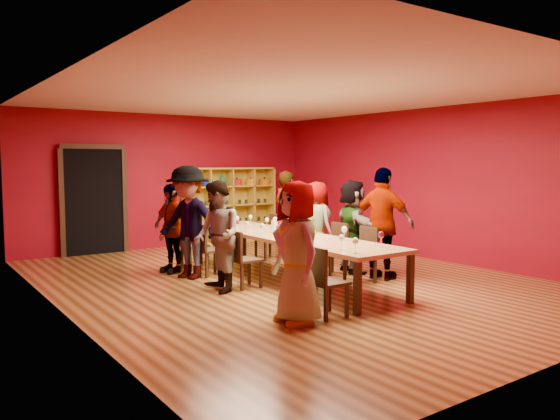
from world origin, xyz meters
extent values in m
cube|color=#583417|center=(0.00, 0.00, -0.01)|extent=(7.10, 9.10, 0.02)
cube|color=maroon|center=(0.00, 4.51, 1.50)|extent=(7.10, 0.02, 3.00)
cube|color=maroon|center=(-3.51, 0.00, 1.50)|extent=(0.02, 9.10, 3.00)
cube|color=maroon|center=(3.51, 0.00, 1.50)|extent=(0.02, 9.10, 3.00)
cube|color=silver|center=(0.00, 0.00, 3.01)|extent=(7.10, 9.10, 0.02)
cube|color=tan|center=(0.00, 0.00, 0.72)|extent=(1.10, 4.50, 0.06)
cube|color=black|center=(-0.49, -2.17, 0.34)|extent=(0.08, 0.08, 0.69)
cube|color=black|center=(-0.49, 2.17, 0.34)|extent=(0.08, 0.08, 0.69)
cube|color=black|center=(0.49, -2.17, 0.34)|extent=(0.08, 0.08, 0.69)
cube|color=black|center=(0.49, 2.17, 0.34)|extent=(0.08, 0.08, 0.69)
cube|color=black|center=(-1.80, 4.44, 1.10)|extent=(1.20, 0.14, 2.20)
cube|color=black|center=(-1.80, 4.37, 2.25)|extent=(1.32, 0.06, 0.10)
cube|color=black|center=(-2.45, 4.37, 1.10)|extent=(0.10, 0.06, 2.20)
cube|color=black|center=(-1.15, 4.37, 1.10)|extent=(0.10, 0.06, 2.20)
cube|color=gold|center=(0.22, 4.28, 0.90)|extent=(0.04, 0.40, 1.80)
cube|color=gold|center=(2.58, 4.28, 0.90)|extent=(0.04, 0.40, 1.80)
cube|color=gold|center=(1.40, 4.28, 1.78)|extent=(2.40, 0.40, 0.04)
cube|color=gold|center=(1.40, 4.28, 0.02)|extent=(2.40, 0.40, 0.04)
cube|color=gold|center=(1.40, 4.47, 0.90)|extent=(2.40, 0.02, 1.80)
cube|color=gold|center=(1.40, 4.28, 0.45)|extent=(2.36, 0.38, 0.03)
cube|color=gold|center=(1.40, 4.28, 0.90)|extent=(2.36, 0.38, 0.03)
cube|color=gold|center=(1.40, 4.28, 1.35)|extent=(2.36, 0.38, 0.03)
cube|color=gold|center=(0.80, 4.28, 0.90)|extent=(0.03, 0.38, 1.76)
cube|color=gold|center=(1.40, 4.28, 0.90)|extent=(0.03, 0.38, 1.76)
cube|color=gold|center=(2.00, 4.28, 0.90)|extent=(0.03, 0.38, 1.76)
cylinder|color=#D16B0C|center=(0.40, 4.28, 1.44)|extent=(0.26, 0.26, 0.15)
sphere|color=black|center=(0.40, 4.28, 1.53)|extent=(0.05, 0.05, 0.05)
cylinder|color=navy|center=(0.80, 4.28, 1.44)|extent=(0.26, 0.26, 0.15)
sphere|color=black|center=(0.80, 4.28, 1.53)|extent=(0.05, 0.05, 0.05)
cylinder|color=#1B6C3F|center=(1.20, 4.28, 1.41)|extent=(0.26, 0.26, 0.08)
cone|color=#1B6C3F|center=(1.20, 4.28, 1.56)|extent=(0.24, 0.24, 0.22)
cylinder|color=red|center=(1.60, 4.28, 1.44)|extent=(0.26, 0.26, 0.15)
sphere|color=black|center=(1.60, 4.28, 1.53)|extent=(0.05, 0.05, 0.05)
cylinder|color=orange|center=(2.00, 4.28, 1.44)|extent=(0.26, 0.26, 0.15)
sphere|color=black|center=(2.00, 4.28, 1.53)|extent=(0.05, 0.05, 0.05)
cylinder|color=#D16B0C|center=(2.40, 4.28, 1.44)|extent=(0.26, 0.26, 0.15)
sphere|color=black|center=(2.40, 4.28, 1.53)|extent=(0.05, 0.05, 0.05)
cylinder|color=black|center=(0.38, 4.28, 0.52)|extent=(0.07, 0.07, 0.10)
cylinder|color=black|center=(0.56, 4.28, 0.52)|extent=(0.07, 0.07, 0.10)
cylinder|color=black|center=(0.75, 4.28, 0.52)|extent=(0.07, 0.07, 0.10)
cylinder|color=black|center=(0.93, 4.28, 0.52)|extent=(0.07, 0.07, 0.10)
cylinder|color=black|center=(1.12, 4.28, 0.52)|extent=(0.07, 0.07, 0.10)
cylinder|color=black|center=(1.30, 4.28, 0.52)|extent=(0.07, 0.07, 0.10)
cylinder|color=black|center=(1.49, 4.28, 0.52)|extent=(0.07, 0.07, 0.10)
cylinder|color=black|center=(1.67, 4.28, 0.52)|extent=(0.07, 0.07, 0.10)
cylinder|color=black|center=(1.86, 4.28, 0.52)|extent=(0.07, 0.07, 0.10)
cylinder|color=black|center=(2.04, 4.28, 0.52)|extent=(0.07, 0.07, 0.10)
cylinder|color=black|center=(2.23, 4.28, 0.52)|extent=(0.07, 0.07, 0.10)
cylinder|color=black|center=(2.42, 4.28, 0.52)|extent=(0.07, 0.07, 0.10)
cylinder|color=black|center=(0.38, 4.28, 0.97)|extent=(0.07, 0.07, 0.10)
cylinder|color=black|center=(0.56, 4.28, 0.97)|extent=(0.07, 0.07, 0.10)
cylinder|color=black|center=(0.75, 4.28, 0.97)|extent=(0.07, 0.07, 0.10)
cylinder|color=black|center=(0.93, 4.28, 0.97)|extent=(0.07, 0.07, 0.10)
cylinder|color=black|center=(1.12, 4.28, 0.97)|extent=(0.07, 0.07, 0.10)
cylinder|color=black|center=(1.30, 4.28, 0.97)|extent=(0.07, 0.07, 0.10)
cylinder|color=black|center=(1.49, 4.28, 0.97)|extent=(0.07, 0.07, 0.10)
cylinder|color=black|center=(1.67, 4.28, 0.97)|extent=(0.07, 0.07, 0.10)
cylinder|color=black|center=(1.86, 4.28, 0.97)|extent=(0.07, 0.07, 0.10)
cylinder|color=black|center=(2.04, 4.28, 0.97)|extent=(0.07, 0.07, 0.10)
cylinder|color=black|center=(2.23, 4.28, 0.97)|extent=(0.07, 0.07, 0.10)
cylinder|color=black|center=(2.42, 4.28, 0.97)|extent=(0.07, 0.07, 0.10)
cube|color=black|center=(-0.83, -1.99, 0.43)|extent=(0.42, 0.42, 0.04)
cube|color=black|center=(-1.02, -1.99, 0.67)|extent=(0.04, 0.40, 0.44)
cube|color=black|center=(-1.00, -2.16, 0.21)|extent=(0.04, 0.04, 0.41)
cube|color=black|center=(-0.66, -2.16, 0.21)|extent=(0.04, 0.04, 0.41)
cube|color=black|center=(-1.00, -1.82, 0.21)|extent=(0.04, 0.04, 0.41)
cube|color=black|center=(-0.66, -1.82, 0.21)|extent=(0.04, 0.04, 0.41)
imported|color=pink|center=(-1.31, -1.99, 0.85)|extent=(0.56, 0.89, 1.71)
cube|color=black|center=(-0.83, -0.05, 0.43)|extent=(0.42, 0.42, 0.04)
cube|color=black|center=(-1.02, -0.05, 0.67)|extent=(0.04, 0.40, 0.44)
cube|color=black|center=(-1.00, -0.22, 0.21)|extent=(0.04, 0.04, 0.41)
cube|color=black|center=(-0.66, -0.22, 0.21)|extent=(0.04, 0.04, 0.41)
cube|color=black|center=(-1.00, 0.12, 0.21)|extent=(0.04, 0.04, 0.41)
cube|color=black|center=(-0.66, 0.12, 0.21)|extent=(0.04, 0.04, 0.41)
imported|color=#121932|center=(-1.32, -0.05, 0.83)|extent=(0.57, 0.87, 1.67)
cube|color=black|center=(-0.83, 1.08, 0.43)|extent=(0.42, 0.42, 0.04)
cube|color=black|center=(-1.02, 1.08, 0.67)|extent=(0.04, 0.40, 0.44)
cube|color=black|center=(-1.00, 0.91, 0.21)|extent=(0.04, 0.04, 0.41)
cube|color=black|center=(-0.66, 0.91, 0.21)|extent=(0.04, 0.04, 0.41)
cube|color=black|center=(-1.00, 1.25, 0.21)|extent=(0.04, 0.04, 0.41)
cube|color=black|center=(-0.66, 1.25, 0.21)|extent=(0.04, 0.04, 0.41)
imported|color=#597AB8|center=(-1.24, 1.08, 0.93)|extent=(0.93, 1.31, 1.87)
cube|color=black|center=(-0.83, 1.70, 0.43)|extent=(0.42, 0.42, 0.04)
cube|color=black|center=(-1.02, 1.70, 0.67)|extent=(0.04, 0.40, 0.44)
cube|color=black|center=(-1.00, 1.53, 0.21)|extent=(0.04, 0.04, 0.41)
cube|color=black|center=(-0.66, 1.53, 0.21)|extent=(0.04, 0.04, 0.41)
cube|color=black|center=(-1.00, 1.87, 0.21)|extent=(0.04, 0.04, 0.41)
cube|color=black|center=(-0.66, 1.87, 0.21)|extent=(0.04, 0.04, 0.41)
imported|color=pink|center=(-1.27, 1.70, 0.78)|extent=(0.60, 0.98, 1.56)
cube|color=black|center=(0.83, -0.83, 0.43)|extent=(0.42, 0.42, 0.04)
cube|color=black|center=(1.02, -0.83, 0.67)|extent=(0.04, 0.40, 0.44)
cube|color=black|center=(0.66, -1.00, 0.21)|extent=(0.04, 0.04, 0.41)
cube|color=black|center=(1.00, -1.00, 0.21)|extent=(0.04, 0.04, 0.41)
cube|color=black|center=(0.66, -0.66, 0.21)|extent=(0.04, 0.04, 0.41)
cube|color=black|center=(1.00, -0.66, 0.21)|extent=(0.04, 0.04, 0.41)
imported|color=tan|center=(1.34, -0.83, 0.92)|extent=(0.78, 1.18, 1.84)
cube|color=black|center=(0.83, -0.13, 0.43)|extent=(0.42, 0.42, 0.04)
cube|color=black|center=(1.02, -0.13, 0.67)|extent=(0.04, 0.40, 0.44)
cube|color=black|center=(0.66, -0.30, 0.21)|extent=(0.04, 0.04, 0.41)
cube|color=black|center=(1.00, -0.30, 0.21)|extent=(0.04, 0.04, 0.41)
cube|color=black|center=(0.66, 0.04, 0.21)|extent=(0.04, 0.04, 0.41)
cube|color=black|center=(1.00, 0.04, 0.21)|extent=(0.04, 0.04, 0.41)
imported|color=beige|center=(1.32, -0.13, 0.81)|extent=(0.92, 1.56, 1.62)
cube|color=black|center=(0.83, 0.79, 0.43)|extent=(0.42, 0.42, 0.04)
cube|color=black|center=(1.02, 0.79, 0.67)|extent=(0.04, 0.40, 0.44)
cube|color=black|center=(0.66, 0.62, 0.21)|extent=(0.04, 0.04, 0.41)
cube|color=black|center=(1.00, 0.62, 0.21)|extent=(0.04, 0.04, 0.41)
cube|color=black|center=(0.66, 0.96, 0.21)|extent=(0.04, 0.04, 0.41)
cube|color=black|center=(1.00, 0.96, 0.21)|extent=(0.04, 0.04, 0.41)
imported|color=#131435|center=(1.25, 0.79, 0.78)|extent=(0.42, 0.77, 1.57)
cube|color=black|center=(0.83, 1.81, 0.43)|extent=(0.42, 0.42, 0.04)
cube|color=black|center=(1.02, 1.81, 0.67)|extent=(0.04, 0.40, 0.44)
cube|color=black|center=(0.66, 1.64, 0.21)|extent=(0.04, 0.04, 0.41)
cube|color=black|center=(1.00, 1.64, 0.21)|extent=(0.04, 0.04, 0.41)
cube|color=black|center=(0.66, 1.98, 0.21)|extent=(0.04, 0.04, 0.41)
cube|color=black|center=(1.00, 1.98, 0.21)|extent=(0.04, 0.04, 0.41)
imported|color=#535358|center=(1.31, 1.81, 0.88)|extent=(0.56, 0.70, 1.75)
cylinder|color=white|center=(-0.19, 1.29, 0.75)|extent=(0.07, 0.07, 0.01)
cylinder|color=white|center=(-0.19, 1.29, 0.82)|extent=(0.01, 0.01, 0.12)
ellipsoid|color=#CAC17E|center=(-0.19, 1.29, 0.92)|extent=(0.09, 0.09, 0.10)
cylinder|color=white|center=(0.32, -1.02, 0.75)|extent=(0.07, 0.07, 0.01)
cylinder|color=white|center=(0.32, -1.02, 0.82)|extent=(0.01, 0.01, 0.12)
ellipsoid|color=white|center=(0.32, -1.02, 0.92)|extent=(0.09, 0.09, 0.10)
cylinder|color=white|center=(-0.30, -1.04, 0.75)|extent=(0.07, 0.07, 0.01)
cylinder|color=white|center=(-0.30, -1.04, 0.82)|extent=(0.01, 0.01, 0.12)
ellipsoid|color=white|center=(-0.30, -1.04, 0.92)|extent=(0.09, 0.09, 0.10)
cylinder|color=white|center=(-0.37, 1.76, 0.75)|extent=(0.07, 0.07, 0.01)
cylinder|color=white|center=(-0.37, 1.76, 0.82)|extent=(0.01, 0.01, 0.12)
ellipsoid|color=#4B0812|center=(-0.37, 1.76, 0.92)|extent=(0.09, 0.09, 0.10)
cylinder|color=white|center=(-0.34, 1.02, 0.75)|extent=(0.06, 0.06, 0.01)
cylinder|color=white|center=(-0.34, 1.02, 0.81)|extent=(0.01, 0.01, 0.10)
ellipsoid|color=#4B0812|center=(-0.34, 1.02, 0.89)|extent=(0.07, 0.07, 0.08)
cylinder|color=white|center=(0.12, 0.43, 0.75)|extent=(0.07, 0.07, 0.01)
cylinder|color=white|center=(0.12, 0.43, 0.81)|extent=(0.01, 0.01, 0.11)
ellipsoid|color=#4B0812|center=(0.12, 0.43, 0.91)|extent=(0.08, 0.08, 0.09)
cylinder|color=white|center=(-0.30, -1.66, 0.75)|extent=(0.07, 0.07, 0.01)
cylinder|color=white|center=(-0.30, -1.66, 0.82)|extent=(0.01, 0.01, 0.11)
ellipsoid|color=white|center=(-0.30, -1.66, 0.91)|extent=(0.08, 0.08, 0.10)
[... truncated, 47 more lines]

